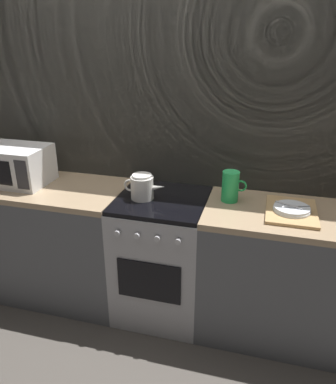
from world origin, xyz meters
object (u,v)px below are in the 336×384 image
microwave (16,165)px  dish_pile (291,210)px  kettle (142,187)px  pitcher (231,186)px  stove_unit (162,256)px

microwave → dish_pile: size_ratio=1.15×
dish_pile → kettle: bearing=-178.3°
pitcher → dish_pile: 0.40m
stove_unit → dish_pile: (0.82, -0.00, 0.47)m
stove_unit → microwave: bearing=179.8°
kettle → pitcher: (0.56, 0.11, 0.02)m
dish_pile → microwave: bearing=179.8°
microwave → pitcher: size_ratio=2.30×
dish_pile → pitcher: bearing=167.4°
kettle → dish_pile: bearing=1.7°
microwave → kettle: bearing=-2.1°
microwave → dish_pile: microwave is taller
kettle → stove_unit: bearing=14.1°
microwave → dish_pile: bearing=-0.2°
stove_unit → microwave: size_ratio=1.96×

